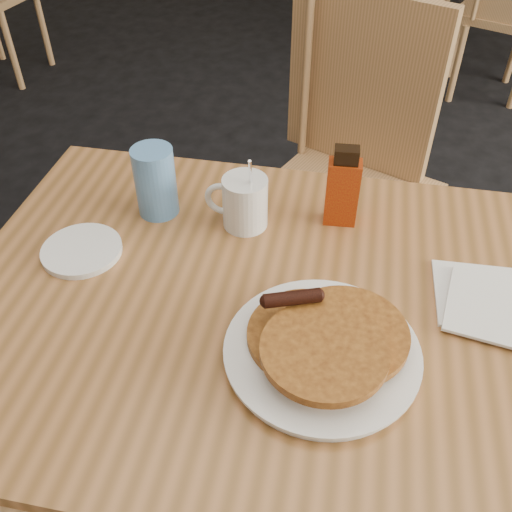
# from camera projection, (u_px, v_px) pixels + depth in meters

# --- Properties ---
(floor) EXTENTS (10.00, 10.00, 0.00)m
(floor) POSITION_uv_depth(u_px,v_px,m) (272.00, 493.00, 1.50)
(floor) COLOR black
(floor) RESTS_ON ground
(main_table) EXTENTS (1.31, 0.92, 0.75)m
(main_table) POSITION_uv_depth(u_px,v_px,m) (301.00, 320.00, 1.00)
(main_table) COLOR #A3683A
(main_table) RESTS_ON floor
(chair_main_far) EXTENTS (0.58, 0.59, 1.00)m
(chair_main_far) POSITION_uv_depth(u_px,v_px,m) (352.00, 150.00, 1.63)
(chair_main_far) COLOR tan
(chair_main_far) RESTS_ON floor
(pancake_plate) EXTENTS (0.31, 0.31, 0.09)m
(pancake_plate) POSITION_uv_depth(u_px,v_px,m) (323.00, 346.00, 0.88)
(pancake_plate) COLOR white
(pancake_plate) RESTS_ON main_table
(coffee_mug) EXTENTS (0.13, 0.09, 0.17)m
(coffee_mug) POSITION_uv_depth(u_px,v_px,m) (244.00, 201.00, 1.10)
(coffee_mug) COLOR white
(coffee_mug) RESTS_ON main_table
(syrup_bottle) EXTENTS (0.07, 0.05, 0.17)m
(syrup_bottle) POSITION_uv_depth(u_px,v_px,m) (343.00, 189.00, 1.10)
(syrup_bottle) COLOR maroon
(syrup_bottle) RESTS_ON main_table
(napkin_stack) EXTENTS (0.20, 0.21, 0.01)m
(napkin_stack) POSITION_uv_depth(u_px,v_px,m) (489.00, 302.00, 0.97)
(napkin_stack) COLOR white
(napkin_stack) RESTS_ON main_table
(blue_tumbler) EXTENTS (0.09, 0.09, 0.14)m
(blue_tumbler) POSITION_uv_depth(u_px,v_px,m) (155.00, 182.00, 1.12)
(blue_tumbler) COLOR #5388C3
(blue_tumbler) RESTS_ON main_table
(side_saucer) EXTENTS (0.19, 0.19, 0.01)m
(side_saucer) POSITION_uv_depth(u_px,v_px,m) (82.00, 250.00, 1.07)
(side_saucer) COLOR white
(side_saucer) RESTS_ON main_table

